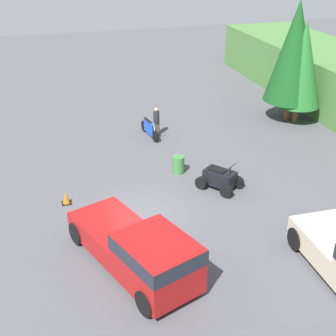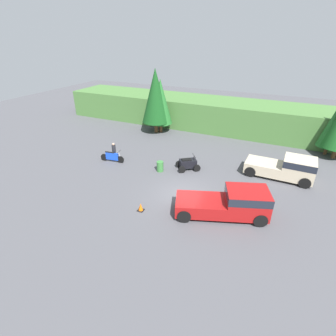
# 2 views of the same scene
# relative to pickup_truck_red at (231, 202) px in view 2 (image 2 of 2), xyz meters

# --- Properties ---
(ground_plane) EXTENTS (80.00, 80.00, 0.00)m
(ground_plane) POSITION_rel_pickup_truck_red_xyz_m (-3.58, 0.96, -1.00)
(ground_plane) COLOR #4C4C51
(hillside_backdrop) EXTENTS (44.00, 6.00, 3.37)m
(hillside_backdrop) POSITION_rel_pickup_truck_red_xyz_m (-3.58, 16.96, 0.68)
(hillside_backdrop) COLOR #477538
(hillside_backdrop) RESTS_ON ground_plane
(tree_left) EXTENTS (3.19, 3.19, 7.26)m
(tree_left) POSITION_rel_pickup_truck_red_xyz_m (-11.69, 12.30, 3.26)
(tree_left) COLOR brown
(tree_left) RESTS_ON ground_plane
(tree_mid_left) EXTENTS (2.70, 2.70, 6.13)m
(tree_mid_left) POSITION_rel_pickup_truck_red_xyz_m (-11.26, 12.62, 2.60)
(tree_mid_left) COLOR brown
(tree_mid_left) RESTS_ON ground_plane
(tree_mid_right) EXTENTS (2.10, 2.10, 4.77)m
(tree_mid_right) POSITION_rel_pickup_truck_red_xyz_m (6.20, 13.51, 1.80)
(tree_mid_right) COLOR brown
(tree_mid_right) RESTS_ON ground_plane
(pickup_truck_red) EXTENTS (6.14, 3.93, 1.90)m
(pickup_truck_red) POSITION_rel_pickup_truck_red_xyz_m (0.00, 0.00, 0.00)
(pickup_truck_red) COLOR maroon
(pickup_truck_red) RESTS_ON ground_plane
(pickup_truck_second) EXTENTS (5.27, 2.33, 1.90)m
(pickup_truck_second) POSITION_rel_pickup_truck_red_xyz_m (2.91, 6.74, -0.00)
(pickup_truck_second) COLOR beige
(pickup_truck_second) RESTS_ON ground_plane
(dirt_bike) EXTENTS (2.29, 0.61, 1.15)m
(dirt_bike) POSITION_rel_pickup_truck_red_xyz_m (-11.61, 3.36, -0.52)
(dirt_bike) COLOR black
(dirt_bike) RESTS_ON ground_plane
(quad_atv) EXTENTS (2.28, 2.15, 1.26)m
(quad_atv) POSITION_rel_pickup_truck_red_xyz_m (-4.81, 4.90, -0.51)
(quad_atv) COLOR black
(quad_atv) RESTS_ON ground_plane
(rider_person) EXTENTS (0.37, 0.37, 1.68)m
(rider_person) POSITION_rel_pickup_truck_red_xyz_m (-11.68, 3.80, -0.09)
(rider_person) COLOR brown
(rider_person) RESTS_ON ground_plane
(traffic_cone) EXTENTS (0.42, 0.42, 0.55)m
(traffic_cone) POSITION_rel_pickup_truck_red_xyz_m (-5.48, -2.01, -0.75)
(traffic_cone) COLOR black
(traffic_cone) RESTS_ON ground_plane
(steel_barrel) EXTENTS (0.58, 0.58, 0.88)m
(steel_barrel) POSITION_rel_pickup_truck_red_xyz_m (-6.83, 3.57, -0.56)
(steel_barrel) COLOR #387A38
(steel_barrel) RESTS_ON ground_plane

